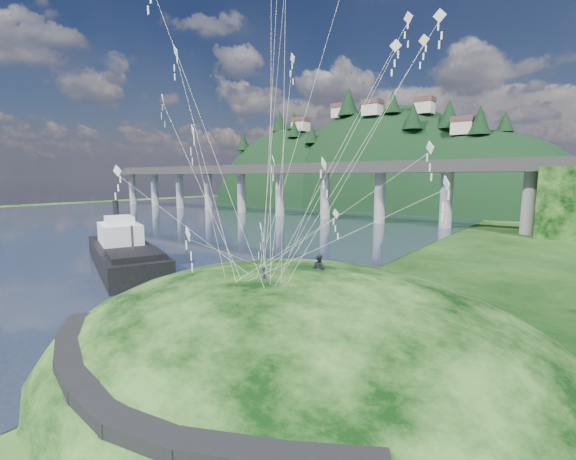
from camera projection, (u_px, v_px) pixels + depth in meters
The scene contains 10 objects.
ground at pixel (198, 326), 29.16m from camera, with size 320.00×320.00×0.00m, color black.
water at pixel (104, 222), 95.93m from camera, with size 240.00×240.00×0.00m, color #2B3650.
grass_hill at pixel (299, 365), 26.15m from camera, with size 36.00×32.00×13.00m.
footpath at pixel (133, 388), 16.72m from camera, with size 22.29×5.84×0.83m.
bridge at pixel (344, 183), 98.98m from camera, with size 160.00×11.00×15.00m.
far_ridge at pixel (369, 224), 152.70m from camera, with size 153.00×70.00×94.50m.
work_barge at pixel (124, 252), 47.54m from camera, with size 23.77×14.38×8.08m.
wooden_dock at pixel (216, 300), 33.67m from camera, with size 15.00×7.78×1.08m.
kite_flyers at pixel (310, 257), 25.73m from camera, with size 2.39×4.80×1.99m.
kite_swarm at pixel (295, 81), 23.94m from camera, with size 20.06×16.53×21.64m.
Camera 1 is at (22.28, -18.11, 11.17)m, focal length 24.00 mm.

